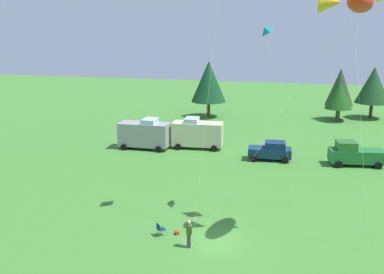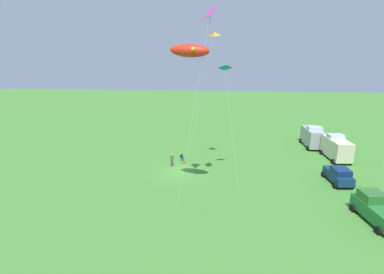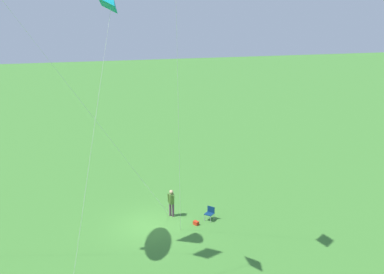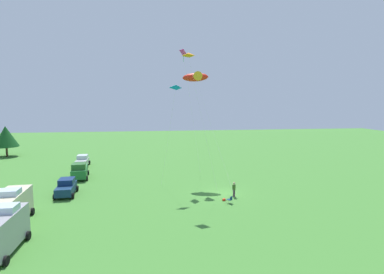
{
  "view_description": "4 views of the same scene",
  "coord_description": "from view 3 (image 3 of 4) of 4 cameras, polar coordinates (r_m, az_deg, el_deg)",
  "views": [
    {
      "loc": [
        4.58,
        -25.01,
        13.16
      ],
      "look_at": [
        -2.73,
        4.47,
        5.5
      ],
      "focal_mm": 42.0,
      "sensor_mm": 36.0,
      "label": 1
    },
    {
      "loc": [
        34.25,
        4.78,
        14.22
      ],
      "look_at": [
        -2.17,
        1.58,
        3.81
      ],
      "focal_mm": 28.0,
      "sensor_mm": 36.0,
      "label": 2
    },
    {
      "loc": [
        3.5,
        23.91,
        12.79
      ],
      "look_at": [
        -1.58,
        4.1,
        6.63
      ],
      "focal_mm": 42.0,
      "sensor_mm": 36.0,
      "label": 3
    },
    {
      "loc": [
        -34.19,
        8.53,
        10.93
      ],
      "look_at": [
        -2.71,
        4.09,
        7.21
      ],
      "focal_mm": 28.0,
      "sensor_mm": 36.0,
      "label": 4
    }
  ],
  "objects": [
    {
      "name": "backpack_on_grass",
      "position": [
        27.35,
        0.51,
        -10.86
      ],
      "size": [
        0.35,
        0.39,
        0.22
      ],
      "primitive_type": "cube",
      "rotation": [
        0.0,
        0.0,
        2.11
      ],
      "color": "red",
      "rests_on": "ground"
    },
    {
      "name": "ground_plane",
      "position": [
        27.34,
        -5.44,
        -11.2
      ],
      "size": [
        160.0,
        160.0,
        0.0
      ],
      "primitive_type": "plane",
      "color": "#3E7C2F"
    },
    {
      "name": "person_kite_flyer",
      "position": [
        28.0,
        -2.62,
        -8.11
      ],
      "size": [
        0.49,
        0.5,
        1.74
      ],
      "rotation": [
        0.0,
        0.0,
        0.71
      ],
      "color": "#55384B",
      "rests_on": "ground"
    },
    {
      "name": "folding_chair",
      "position": [
        27.79,
        2.3,
        -9.53
      ],
      "size": [
        0.68,
        0.68,
        0.82
      ],
      "rotation": [
        0.0,
        0.0,
        0.78
      ],
      "color": "navy",
      "rests_on": "ground"
    },
    {
      "name": "kite_delta_teal",
      "position": [
        18.61,
        -9.91,
        16.33
      ],
      "size": [
        3.27,
        2.48,
        13.14
      ],
      "color": "#0B8995",
      "rests_on": "ground"
    }
  ]
}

